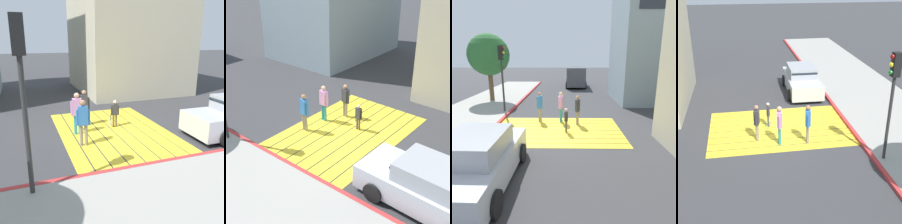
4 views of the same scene
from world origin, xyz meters
The scene contains 12 objects.
ground_plane centered at (0.00, 0.00, 0.00)m, with size 120.00×120.00×0.00m, color #38383A.
crosswalk_stripes centered at (0.00, 0.00, 0.01)m, with size 6.40×4.35×0.01m.
curb_painted centered at (-3.25, 0.00, 0.07)m, with size 0.16×40.00×0.13m, color #BC3333.
building_far_north centered at (8.50, 7.81, 6.27)m, with size 8.00×6.03×12.53m.
car_parked_near_curb centered at (-2.00, -4.63, 0.73)m, with size 2.06×4.34×1.57m.
van_down_street centered at (1.55, 15.82, 1.28)m, with size 2.44×5.24×2.35m.
traffic_light_corner centered at (-3.58, 3.44, 3.04)m, with size 0.39×0.28×4.24m.
street_tree centered at (-5.53, 6.95, 3.63)m, with size 3.20×3.20×5.32m.
pedestrian_adult_lead centered at (0.17, 1.46, 1.00)m, with size 0.27×0.50×1.71m.
pedestrian_adult_trailing centered at (1.07, 0.95, 0.94)m, with size 0.28×0.46×1.61m.
pedestrian_adult_side centered at (-1.02, 1.51, 0.99)m, with size 0.28×0.49×1.70m.
pedestrian_child_with_racket centered at (0.47, -0.24, 0.67)m, with size 0.29×0.38×1.20m.
Camera 3 is at (0.52, -10.14, 3.62)m, focal length 34.24 mm.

